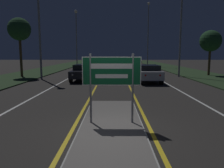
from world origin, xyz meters
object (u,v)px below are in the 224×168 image
Objects in this scene: streetlight_left_far at (76,30)px; car_receding_0 at (148,73)px; streetlight_right_far at (148,29)px; car_receding_2 at (126,62)px; highway_sign at (112,75)px; car_approaching_0 at (84,72)px; streetlight_right_near at (182,2)px; car_receding_1 at (135,66)px; streetlight_left_near at (38,5)px.

car_receding_0 is at bearing -66.76° from streetlight_left_far.
streetlight_right_far is 2.33× the size of car_receding_2.
highway_sign is 11.36m from car_receding_0.
highway_sign is 12.30m from car_approaching_0.
car_receding_2 is (-3.80, 2.00, -5.98)m from streetlight_right_far.
streetlight_right_near is 8.65m from car_receding_0.
highway_sign is at bearing -100.62° from streetlight_right_far.
car_receding_1 is at bearing 119.08° from streetlight_right_near.
streetlight_right_far is 2.50× the size of car_approaching_0.
car_receding_0 is at bearing -11.24° from streetlight_left_near.
streetlight_left_far is 22.34m from streetlight_right_near.
car_receding_2 is at bearing 102.55° from streetlight_right_near.
highway_sign is 22.33m from car_receding_1.
car_approaching_0 is (4.13, -21.16, -5.85)m from streetlight_left_far.
streetlight_right_near is at bearing -60.92° from car_receding_1.
streetlight_right_far is 23.18m from car_approaching_0.
car_receding_1 is (-3.84, 6.90, -6.52)m from streetlight_right_near.
streetlight_right_far is 22.74m from car_receding_0.
streetlight_right_near is 1.01× the size of streetlight_right_far.
streetlight_left_far reaches higher than car_approaching_0.
streetlight_left_near is 2.20× the size of car_receding_0.
car_receding_2 is at bearing 152.29° from streetlight_right_far.
car_receding_0 is at bearing -131.47° from streetlight_right_near.
streetlight_left_near is 2.20× the size of car_approaching_0.
streetlight_right_far is (6.12, 32.67, 5.04)m from highway_sign.
streetlight_right_far is (12.61, 19.85, 0.18)m from streetlight_left_near.
car_receding_1 is at bearing -49.32° from streetlight_left_far.
streetlight_right_near reaches higher than streetlight_right_far.
car_receding_1 is (9.48, -11.03, -5.84)m from streetlight_left_far.
streetlight_left_far is (-0.17, 20.34, 0.09)m from streetlight_left_near.
car_approaching_0 is (-9.18, -3.23, -6.52)m from streetlight_right_near.
car_receding_1 is (2.81, 22.13, -0.89)m from highway_sign.
streetlight_right_far reaches higher than highway_sign.
streetlight_left_far is at bearing 126.60° from streetlight_right_near.
car_receding_1 is at bearing 82.76° from highway_sign.
car_approaching_0 is (-2.53, 12.00, -0.90)m from highway_sign.
streetlight_right_near reaches higher than streetlight_left_near.
car_receding_1 is at bearing 45.05° from streetlight_left_near.
streetlight_left_far is at bearing 90.49° from streetlight_left_near.
car_receding_2 is at bearing 92.23° from car_receding_1.
streetlight_right_far is (12.79, -0.49, 0.09)m from streetlight_left_far.
streetlight_right_far is at bearing 57.57° from streetlight_left_near.
streetlight_right_near is at bearing 19.37° from car_approaching_0.
streetlight_left_near is at bearing 168.76° from car_receding_0.
streetlight_left_near is 2.04× the size of car_receding_2.
car_receding_2 is (-0.55, 23.71, -0.06)m from car_receding_0.
streetlight_left_far is 2.23× the size of car_receding_0.
highway_sign is 0.50× the size of car_receding_1.
streetlight_right_far is at bearing -2.21° from streetlight_left_far.
car_receding_0 is 1.03× the size of car_receding_1.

